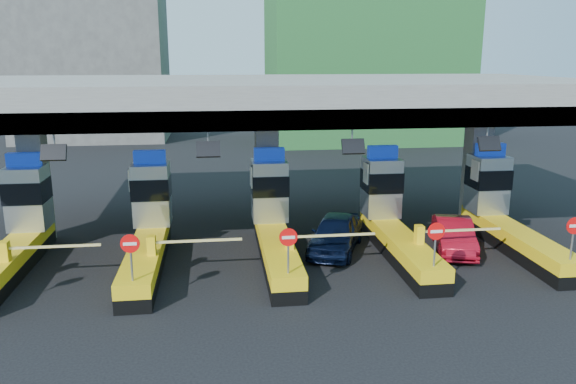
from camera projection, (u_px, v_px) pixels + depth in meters
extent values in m
plane|color=black|center=(274.00, 254.00, 23.15)|extent=(120.00, 120.00, 0.00)
cube|color=slate|center=(266.00, 96.00, 24.57)|extent=(28.00, 12.00, 1.50)
cube|color=#4C4C49|center=(281.00, 119.00, 19.17)|extent=(28.00, 0.60, 0.70)
cube|color=slate|center=(36.00, 180.00, 24.15)|extent=(1.00, 1.00, 5.50)
cube|color=slate|center=(267.00, 174.00, 25.39)|extent=(1.00, 1.00, 5.50)
cube|color=slate|center=(476.00, 169.00, 26.63)|extent=(1.00, 1.00, 5.50)
cylinder|color=slate|center=(54.00, 141.00, 18.38)|extent=(0.06, 0.06, 0.50)
cube|color=black|center=(54.00, 153.00, 18.27)|extent=(0.80, 0.38, 0.54)
cylinder|color=slate|center=(208.00, 138.00, 19.00)|extent=(0.06, 0.06, 0.50)
cube|color=black|center=(208.00, 149.00, 18.89)|extent=(0.80, 0.38, 0.54)
cylinder|color=slate|center=(352.00, 136.00, 19.62)|extent=(0.06, 0.06, 0.50)
cube|color=black|center=(353.00, 146.00, 19.51)|extent=(0.80, 0.38, 0.54)
cylinder|color=slate|center=(487.00, 133.00, 20.24)|extent=(0.06, 0.06, 0.50)
cube|color=black|center=(489.00, 144.00, 20.13)|extent=(0.80, 0.38, 0.54)
cube|color=black|center=(10.00, 269.00, 20.88)|extent=(1.20, 8.00, 0.50)
cube|color=#E5B70C|center=(8.00, 256.00, 20.77)|extent=(1.20, 8.00, 0.50)
cube|color=#9EA3A8|center=(28.00, 197.00, 23.10)|extent=(1.50, 1.50, 2.60)
cube|color=black|center=(27.00, 190.00, 23.01)|extent=(1.56, 1.56, 0.90)
cube|color=#0C2DBF|center=(24.00, 160.00, 22.73)|extent=(1.30, 0.35, 0.55)
cube|color=white|center=(3.00, 183.00, 22.55)|extent=(0.06, 0.70, 0.90)
cube|color=#E5B70C|center=(5.00, 251.00, 19.51)|extent=(0.30, 0.35, 0.70)
cube|color=white|center=(54.00, 247.00, 19.69)|extent=(3.20, 0.08, 0.08)
cube|color=black|center=(147.00, 263.00, 21.50)|extent=(1.20, 8.00, 0.50)
cube|color=#E5B70C|center=(146.00, 250.00, 21.39)|extent=(1.20, 8.00, 0.50)
cube|color=#9EA3A8|center=(152.00, 194.00, 23.72)|extent=(1.50, 1.50, 2.60)
cube|color=black|center=(151.00, 187.00, 23.63)|extent=(1.56, 1.56, 0.90)
cube|color=#0C2DBF|center=(150.00, 157.00, 23.35)|extent=(1.30, 0.35, 0.55)
cube|color=white|center=(130.00, 179.00, 23.17)|extent=(0.06, 0.70, 0.90)
cylinder|color=slate|center=(131.00, 261.00, 17.70)|extent=(0.07, 0.07, 1.30)
cylinder|color=red|center=(130.00, 244.00, 17.53)|extent=(0.60, 0.04, 0.60)
cube|color=white|center=(130.00, 244.00, 17.51)|extent=(0.42, 0.02, 0.10)
cube|color=#E5B70C|center=(151.00, 245.00, 20.13)|extent=(0.30, 0.35, 0.70)
cube|color=white|center=(198.00, 241.00, 20.31)|extent=(3.20, 0.08, 0.08)
cube|color=black|center=(277.00, 257.00, 22.12)|extent=(1.20, 8.00, 0.50)
cube|color=#E5B70C|center=(277.00, 245.00, 22.00)|extent=(1.20, 8.00, 0.50)
cube|color=#9EA3A8|center=(269.00, 190.00, 24.34)|extent=(1.50, 1.50, 2.60)
cube|color=black|center=(269.00, 183.00, 24.25)|extent=(1.56, 1.56, 0.90)
cube|color=#0C2DBF|center=(269.00, 154.00, 23.97)|extent=(1.30, 0.35, 0.55)
cube|color=white|center=(251.00, 176.00, 23.79)|extent=(0.06, 0.70, 0.90)
cylinder|color=slate|center=(288.00, 254.00, 18.32)|extent=(0.07, 0.07, 1.30)
cylinder|color=red|center=(288.00, 237.00, 18.15)|extent=(0.60, 0.04, 0.60)
cube|color=white|center=(288.00, 238.00, 18.13)|extent=(0.42, 0.02, 0.10)
cube|color=#E5B70C|center=(289.00, 240.00, 20.75)|extent=(0.30, 0.35, 0.70)
cube|color=white|center=(333.00, 235.00, 20.93)|extent=(3.20, 0.08, 0.08)
cube|color=black|center=(399.00, 251.00, 22.74)|extent=(1.20, 8.00, 0.50)
cube|color=#E5B70C|center=(400.00, 240.00, 22.62)|extent=(1.20, 8.00, 0.50)
cube|color=#9EA3A8|center=(381.00, 187.00, 24.96)|extent=(1.50, 1.50, 2.60)
cube|color=black|center=(382.00, 180.00, 24.87)|extent=(1.56, 1.56, 0.90)
cube|color=#0C2DBF|center=(383.00, 152.00, 24.59)|extent=(1.30, 0.35, 0.55)
cube|color=white|center=(366.00, 173.00, 24.41)|extent=(0.06, 0.70, 0.90)
cylinder|color=slate|center=(435.00, 248.00, 18.94)|extent=(0.07, 0.07, 1.30)
cylinder|color=red|center=(436.00, 231.00, 18.77)|extent=(0.60, 0.04, 0.60)
cube|color=white|center=(437.00, 232.00, 18.75)|extent=(0.42, 0.02, 0.10)
cube|color=#E5B70C|center=(419.00, 234.00, 21.37)|extent=(0.30, 0.35, 0.70)
cube|color=white|center=(461.00, 230.00, 21.55)|extent=(3.20, 0.08, 0.08)
cube|color=black|center=(515.00, 246.00, 23.36)|extent=(1.20, 8.00, 0.50)
cube|color=#E5B70C|center=(516.00, 235.00, 23.24)|extent=(1.20, 8.00, 0.50)
cube|color=#9EA3A8|center=(487.00, 184.00, 25.58)|extent=(1.50, 1.50, 2.60)
cube|color=black|center=(488.00, 177.00, 25.49)|extent=(1.56, 1.56, 0.90)
cube|color=#0C2DBF|center=(490.00, 149.00, 25.21)|extent=(1.30, 0.35, 0.55)
cube|color=white|center=(475.00, 170.00, 25.03)|extent=(0.06, 0.70, 0.90)
cylinder|color=slate|center=(572.00, 242.00, 19.56)|extent=(0.07, 0.07, 1.30)
cylinder|color=red|center=(575.00, 226.00, 19.39)|extent=(0.60, 0.04, 0.60)
cube|color=white|center=(575.00, 226.00, 19.37)|extent=(0.42, 0.02, 0.10)
cube|color=#E5B70C|center=(542.00, 229.00, 21.99)|extent=(0.30, 0.35, 0.70)
cube|color=#4C4C49|center=(90.00, 45.00, 54.00)|extent=(14.00, 10.00, 18.00)
imported|color=black|center=(336.00, 233.00, 23.41)|extent=(3.41, 4.83, 1.53)
imported|color=#A00C1C|center=(454.00, 235.00, 23.40)|extent=(2.49, 4.37, 1.36)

